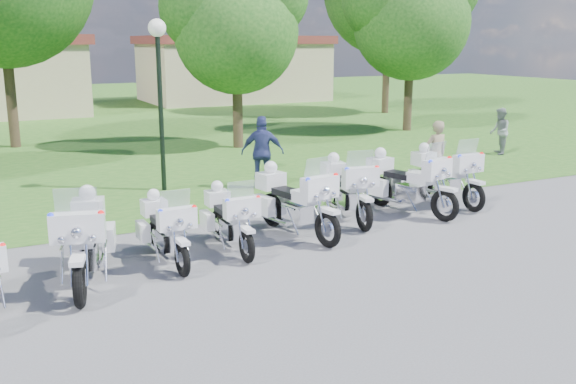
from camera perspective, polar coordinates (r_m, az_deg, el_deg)
name	(u,v)px	position (r m, az deg, el deg)	size (l,w,h in m)	color
ground	(288,263)	(11.17, 0.00, -6.33)	(100.00, 100.00, 0.00)	#5C5C61
grass_lawn	(65,113)	(36.91, -19.22, 6.68)	(100.00, 48.00, 0.01)	#27601E
motorcycle_1	(85,238)	(10.63, -17.60, -3.93)	(1.24, 2.50, 1.71)	black
motorcycle_2	(165,228)	(11.31, -10.84, -3.18)	(0.70, 2.10, 1.41)	black
motorcycle_3	(229,218)	(11.83, -5.25, -2.27)	(0.71, 2.10, 1.41)	black
motorcycle_4	(294,200)	(12.61, 0.52, -0.74)	(1.09, 2.46, 1.67)	black
motorcycle_5	(346,188)	(13.81, 5.16, 0.36)	(1.04, 2.40, 1.62)	black
motorcycle_6	(406,181)	(14.53, 10.48, 0.93)	(1.22, 2.44, 1.68)	black
motorcycle_7	(444,174)	(15.62, 13.69, 1.54)	(0.82, 2.42, 1.62)	black
lamp_post	(159,63)	(16.43, -11.43, 11.18)	(0.44, 0.44, 4.29)	black
tree_2	(235,19)	(23.13, -4.77, 15.06)	(5.10, 4.35, 6.80)	#38281C
tree_3	(410,10)	(28.09, 10.83, 15.58)	(5.68, 4.85, 7.57)	#38281C
building_east	(233,68)	(42.46, -4.91, 10.91)	(11.44, 7.28, 4.10)	#BFAE8A
bystander_a	(436,155)	(17.03, 12.99, 3.23)	(0.64, 0.42, 1.76)	gray
bystander_b	(500,132)	(22.83, 18.29, 5.12)	(0.76, 0.60, 1.57)	gray
bystander_c	(263,153)	(16.63, -2.28, 3.52)	(1.10, 0.46, 1.88)	navy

